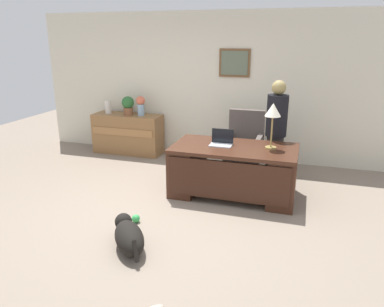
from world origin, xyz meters
TOP-DOWN VIEW (x-y plane):
  - ground_plane at (0.00, 0.00)m, footprint 12.00×12.00m
  - back_wall at (0.00, 2.60)m, footprint 7.00×0.16m
  - desk at (0.80, 0.79)m, footprint 1.77×0.95m
  - credenza at (-1.63, 2.25)m, footprint 1.37×0.50m
  - armchair at (0.78, 1.83)m, footprint 0.60×0.59m
  - person_standing at (1.32, 1.46)m, footprint 0.32×0.32m
  - dog_lying at (-0.01, -0.98)m, footprint 0.63×0.69m
  - laptop at (0.60, 0.86)m, footprint 0.32×0.22m
  - desk_lamp at (1.30, 0.88)m, footprint 0.22×0.22m
  - vase_with_flowers at (-1.33, 2.25)m, footprint 0.17×0.17m
  - vase_empty at (-2.04, 2.25)m, footprint 0.12×0.12m
  - potted_plant at (-1.60, 2.25)m, footprint 0.24×0.24m
  - dog_toy_ball at (-0.20, -0.41)m, footprint 0.10×0.10m
  - dog_toy_bone at (-0.09, -0.66)m, footprint 0.10×0.15m

SIDE VIEW (x-z plane):
  - ground_plane at x=0.00m, z-range 0.00..0.00m
  - dog_toy_bone at x=-0.09m, z-range 0.00..0.05m
  - dog_toy_ball at x=-0.20m, z-range 0.00..0.10m
  - dog_lying at x=-0.01m, z-range 0.01..0.31m
  - credenza at x=-1.63m, z-range 0.00..0.78m
  - desk at x=0.80m, z-range 0.03..0.77m
  - armchair at x=0.78m, z-range -0.05..1.01m
  - laptop at x=0.60m, z-range 0.68..0.91m
  - person_standing at x=1.32m, z-range 0.02..1.65m
  - vase_empty at x=-2.04m, z-range 0.78..1.03m
  - potted_plant at x=-1.60m, z-range 0.80..1.16m
  - vase_with_flowers at x=-1.33m, z-range 0.80..1.18m
  - desk_lamp at x=1.30m, z-range 0.93..1.57m
  - back_wall at x=0.00m, z-range 0.00..2.70m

